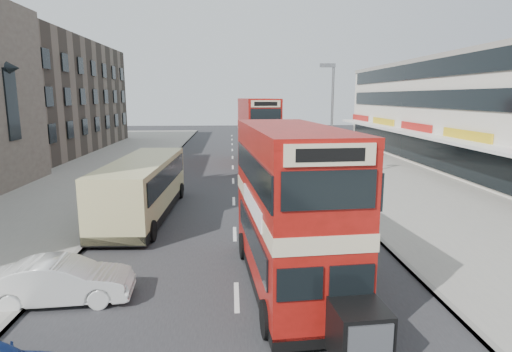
% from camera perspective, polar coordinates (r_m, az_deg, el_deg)
% --- Properties ---
extents(ground, '(160.00, 160.00, 0.00)m').
position_cam_1_polar(ground, '(11.64, -2.49, -20.41)').
color(ground, '#28282B').
rests_on(ground, ground).
extents(road_surface, '(12.00, 90.00, 0.01)m').
position_cam_1_polar(road_surface, '(30.56, -3.10, -0.67)').
color(road_surface, '#28282B').
rests_on(road_surface, ground).
extents(pavement_right, '(12.00, 90.00, 0.15)m').
position_cam_1_polar(pavement_right, '(32.86, 18.32, -0.28)').
color(pavement_right, gray).
rests_on(pavement_right, ground).
extents(pavement_left, '(12.00, 90.00, 0.15)m').
position_cam_1_polar(pavement_left, '(32.78, -24.57, -0.73)').
color(pavement_left, gray).
rests_on(pavement_left, ground).
extents(kerb_left, '(0.20, 90.00, 0.16)m').
position_cam_1_polar(kerb_left, '(31.13, -14.40, -0.66)').
color(kerb_left, gray).
rests_on(kerb_left, ground).
extents(kerb_right, '(0.20, 90.00, 0.16)m').
position_cam_1_polar(kerb_right, '(31.17, 8.19, -0.41)').
color(kerb_right, gray).
rests_on(kerb_right, ground).
extents(brick_terrace, '(14.00, 28.00, 12.00)m').
position_cam_1_polar(brick_terrace, '(52.72, -28.31, 9.41)').
color(brick_terrace, '#66594C').
rests_on(brick_terrace, ground).
extents(commercial_row, '(9.90, 46.20, 9.30)m').
position_cam_1_polar(commercial_row, '(37.76, 28.98, 7.36)').
color(commercial_row, beige).
rests_on(commercial_row, ground).
extents(street_lamp, '(1.00, 0.20, 8.12)m').
position_cam_1_polar(street_lamp, '(28.77, 10.06, 8.07)').
color(street_lamp, slate).
rests_on(street_lamp, ground).
extents(bus_main, '(3.15, 9.06, 4.95)m').
position_cam_1_polar(bus_main, '(13.26, 4.62, -4.21)').
color(bus_main, black).
rests_on(bus_main, ground).
extents(bus_second, '(3.57, 10.30, 5.64)m').
position_cam_1_polar(bus_second, '(38.68, 0.28, 6.16)').
color(bus_second, black).
rests_on(bus_second, ground).
extents(coach, '(2.99, 10.27, 2.70)m').
position_cam_1_polar(coach, '(22.03, -14.98, -1.26)').
color(coach, black).
rests_on(coach, ground).
extents(car_left_front, '(4.13, 1.70, 1.33)m').
position_cam_1_polar(car_left_front, '(14.03, -24.70, -12.73)').
color(car_left_front, silver).
rests_on(car_left_front, ground).
extents(car_right_a, '(4.39, 2.22, 1.22)m').
position_cam_1_polar(car_right_a, '(26.21, 7.99, -1.31)').
color(car_right_a, '#9E140F').
rests_on(car_right_a, ground).
extents(car_right_b, '(5.04, 2.51, 1.37)m').
position_cam_1_polar(car_right_b, '(33.20, 6.07, 1.38)').
color(car_right_b, '#B54912').
rests_on(car_right_b, ground).
extents(car_right_c, '(3.93, 1.90, 1.29)m').
position_cam_1_polar(car_right_c, '(44.51, 4.01, 3.72)').
color(car_right_c, '#517BA2').
rests_on(car_right_c, ground).
extents(pedestrian_near, '(0.81, 0.70, 1.85)m').
position_cam_1_polar(pedestrian_near, '(25.83, 13.74, -0.65)').
color(pedestrian_near, gray).
rests_on(pedestrian_near, pavement_right).
extents(pedestrian_far, '(1.14, 0.63, 1.84)m').
position_cam_1_polar(pedestrian_far, '(41.69, 9.72, 3.72)').
color(pedestrian_far, gray).
rests_on(pedestrian_far, pavement_right).
extents(cyclist, '(0.86, 1.86, 2.19)m').
position_cam_1_polar(cyclist, '(28.77, 4.59, 0.09)').
color(cyclist, gray).
rests_on(cyclist, ground).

